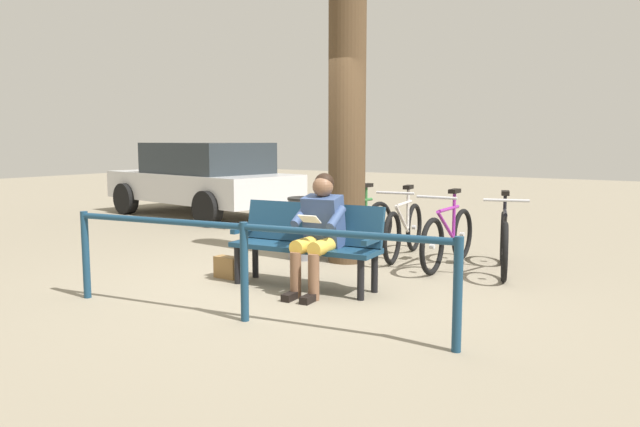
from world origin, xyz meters
TOP-DOWN VIEW (x-y plane):
  - ground_plane at (0.00, 0.00)m, footprint 40.00×40.00m
  - bench at (-0.11, -0.07)m, footprint 1.64×0.64m
  - person_reading at (-0.34, 0.08)m, footprint 0.52×0.79m
  - handbag at (0.86, 0.11)m, footprint 0.31×0.15m
  - tree_trunk at (0.24, -1.43)m, footprint 0.46×0.46m
  - litter_bin at (0.79, -1.27)m, footprint 0.42×0.42m
  - bicycle_silver at (-1.61, -1.89)m, footprint 0.64×1.62m
  - bicycle_red at (-0.96, -1.80)m, footprint 0.48×1.68m
  - bicycle_blue at (-0.25, -2.06)m, footprint 0.48×1.67m
  - bicycle_purple at (0.42, -2.03)m, footprint 0.48×1.68m
  - railing_fence at (-0.36, 1.24)m, footprint 3.63×0.60m
  - parked_car at (5.04, -3.80)m, footprint 4.42×2.50m

SIDE VIEW (x-z plane):
  - ground_plane at x=0.00m, z-range 0.00..0.00m
  - handbag at x=0.86m, z-range 0.00..0.24m
  - bicycle_silver at x=-1.61m, z-range -0.11..0.83m
  - bicycle_red at x=-0.96m, z-range -0.11..0.83m
  - bicycle_blue at x=-0.25m, z-range -0.11..0.83m
  - bicycle_purple at x=0.42m, z-range -0.11..0.83m
  - litter_bin at x=0.79m, z-range 0.00..0.80m
  - bench at x=-0.11m, z-range 0.07..0.94m
  - railing_fence at x=-0.36m, z-range 0.18..1.03m
  - person_reading at x=-0.34m, z-range 0.06..1.27m
  - parked_car at x=5.04m, z-range 0.04..1.51m
  - tree_trunk at x=0.24m, z-range 0.00..3.52m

